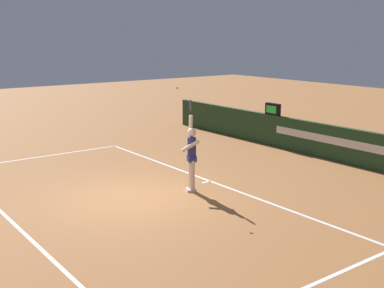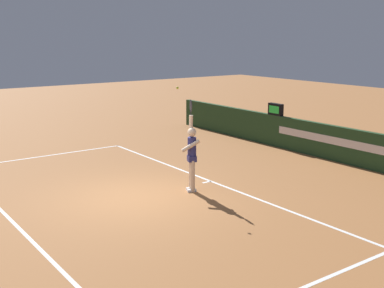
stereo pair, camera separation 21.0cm
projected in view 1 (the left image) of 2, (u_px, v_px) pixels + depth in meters
ground_plane at (135, 198)px, 13.16m from camera, size 60.00×60.00×0.00m
court_lines at (126, 200)px, 13.00m from camera, size 11.92×5.80×0.00m
back_wall at (321, 140)px, 17.42m from camera, size 16.34×0.19×1.20m
speed_display at (273, 109)px, 19.07m from camera, size 0.67×0.19×0.45m
tennis_player at (192, 154)px, 13.51m from camera, size 0.48×0.52×2.52m
tennis_ball at (177, 88)px, 13.05m from camera, size 0.07×0.07×0.07m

